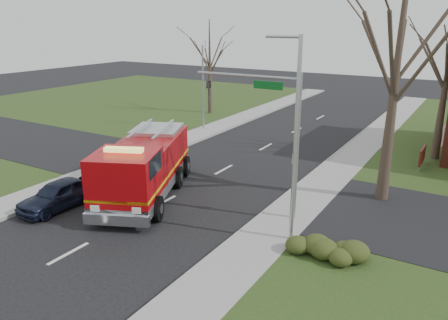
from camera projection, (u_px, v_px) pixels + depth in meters
The scene contains 12 objects.
ground at pixel (163, 202), 22.29m from camera, with size 120.00×120.00×0.00m, color black.
sidewalk_right at pixel (274, 230), 19.22m from camera, with size 2.40×80.00×0.15m, color gray.
sidewalk_left at pixel (79, 179), 25.31m from camera, with size 2.40×80.00×0.15m, color gray.
health_center_sign at pixel (422, 156), 27.07m from camera, with size 0.12×2.00×1.40m.
hedge_corner at pixel (329, 245), 16.88m from camera, with size 2.80×2.00×0.90m, color #293312.
bare_tree_near at pixel (398, 53), 20.26m from camera, with size 6.00×6.00×12.00m.
bare_tree_left at pixel (210, 57), 41.83m from camera, with size 4.50×4.50×9.00m.
traffic_signal_mast at pixel (271, 118), 19.52m from camera, with size 5.29×0.18×6.80m.
streetlight_pole at pixel (294, 137), 16.99m from camera, with size 1.48×0.16×8.40m.
utility_pole_far at pixel (203, 89), 35.99m from camera, with size 0.14×0.14×7.00m, color gray.
fire_engine at pixel (144, 168), 22.62m from camera, with size 6.12×9.00×3.45m.
parked_car_maroon at pixel (59, 194), 21.47m from camera, with size 1.67×4.15×1.41m, color #181F35.
Camera 1 is at (13.27, -16.02, 8.85)m, focal length 35.00 mm.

